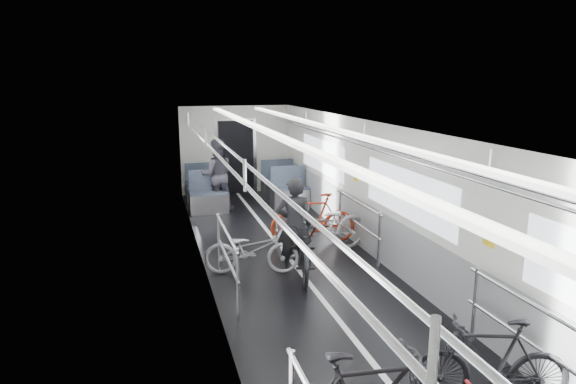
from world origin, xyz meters
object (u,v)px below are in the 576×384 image
object	(u,v)px
bike_right_near	(490,363)
person_standing	(294,225)
bike_right_mid	(323,227)
bike_right_far	(313,219)
bike_aisle	(304,245)
bike_left_far	(252,250)
person_seated	(216,175)

from	to	relation	value
bike_right_near	person_standing	size ratio (longest dim) A/B	0.95
bike_right_mid	person_standing	bearing A→B (deg)	-59.44
bike_right_far	bike_aisle	bearing A→B (deg)	-14.98
bike_left_far	bike_right_far	bearing A→B (deg)	-37.03
person_seated	bike_left_far	bearing A→B (deg)	90.97
bike_left_far	person_standing	bearing A→B (deg)	-86.68
bike_right_mid	bike_aisle	world-z (taller)	bike_right_mid
bike_left_far	person_seated	size ratio (longest dim) A/B	0.89
bike_left_far	bike_right_mid	bearing A→B (deg)	-54.01
bike_aisle	person_seated	world-z (taller)	person_seated
bike_left_far	bike_aisle	world-z (taller)	bike_aisle
bike_aisle	person_seated	xyz separation A→B (m)	(-0.82, 4.53, 0.38)
bike_right_mid	bike_right_far	bearing A→B (deg)	165.58
bike_right_far	bike_right_mid	bearing A→B (deg)	7.64
bike_aisle	person_standing	bearing A→B (deg)	157.36
bike_right_mid	person_seated	bearing A→B (deg)	-172.60
bike_right_near	bike_right_far	bearing A→B (deg)	-160.31
bike_right_near	bike_right_far	size ratio (longest dim) A/B	0.93
bike_aisle	person_standing	size ratio (longest dim) A/B	1.16
bike_left_far	bike_aisle	xyz separation A→B (m)	(0.82, -0.22, 0.08)
bike_aisle	bike_left_far	bearing A→B (deg)	178.69
bike_right_mid	person_standing	world-z (taller)	person_standing
bike_left_far	person_standing	size ratio (longest dim) A/B	0.96
bike_right_mid	bike_aisle	xyz separation A→B (m)	(-0.61, -0.83, -0.02)
bike_right_near	bike_aisle	size ratio (longest dim) A/B	0.83
bike_left_far	bike_right_mid	xyz separation A→B (m)	(1.43, 0.61, 0.10)
person_standing	bike_right_mid	bearing A→B (deg)	-122.12
person_standing	bike_right_near	bearing A→B (deg)	115.81
bike_right_near	person_seated	xyz separation A→B (m)	(-1.53, 8.34, 0.40)
person_standing	bike_aisle	bearing A→B (deg)	157.60
bike_right_far	bike_aisle	distance (m)	1.55
bike_right_mid	bike_aisle	bearing A→B (deg)	-50.03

